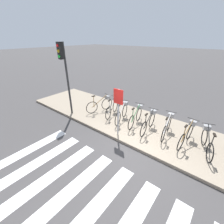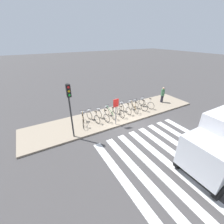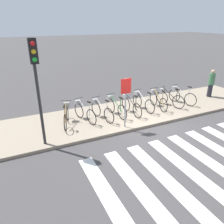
{
  "view_description": "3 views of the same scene",
  "coord_description": "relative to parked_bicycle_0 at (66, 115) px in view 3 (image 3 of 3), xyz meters",
  "views": [
    {
      "loc": [
        2.23,
        -4.14,
        3.99
      ],
      "look_at": [
        -1.22,
        0.23,
        1.15
      ],
      "focal_mm": 24.0,
      "sensor_mm": 36.0,
      "label": 1
    },
    {
      "loc": [
        -6.07,
        -8.09,
        6.15
      ],
      "look_at": [
        -0.82,
        1.09,
        0.78
      ],
      "focal_mm": 24.0,
      "sensor_mm": 36.0,
      "label": 2
    },
    {
      "loc": [
        -4.91,
        -6.85,
        4.25
      ],
      "look_at": [
        -1.34,
        0.72,
        0.7
      ],
      "focal_mm": 35.0,
      "sensor_mm": 36.0,
      "label": 3
    }
  ],
  "objects": [
    {
      "name": "ground_plane",
      "position": [
        3.07,
        -1.56,
        -0.56
      ],
      "size": [
        120.0,
        120.0,
        0.0
      ],
      "primitive_type": "plane",
      "color": "#423F3F"
    },
    {
      "name": "sidewalk",
      "position": [
        3.07,
        0.04,
        -0.5
      ],
      "size": [
        15.2,
        3.2,
        0.12
      ],
      "color": "gray",
      "rests_on": "ground_plane"
    },
    {
      "name": "parked_bicycle_0",
      "position": [
        0.0,
        0.0,
        0.0
      ],
      "size": [
        0.67,
        1.57,
        1.01
      ],
      "color": "black",
      "rests_on": "sidewalk"
    },
    {
      "name": "parked_bicycle_1",
      "position": [
        0.79,
        0.06,
        0.0
      ],
      "size": [
        0.59,
        1.6,
        1.01
      ],
      "color": "black",
      "rests_on": "sidewalk"
    },
    {
      "name": "parked_bicycle_2",
      "position": [
        1.54,
        -0.11,
        0.0
      ],
      "size": [
        0.55,
        1.61,
        1.01
      ],
      "color": "black",
      "rests_on": "sidewalk"
    },
    {
      "name": "parked_bicycle_3",
      "position": [
        2.28,
        -0.0,
        0.0
      ],
      "size": [
        0.46,
        1.64,
        1.01
      ],
      "color": "black",
      "rests_on": "sidewalk"
    },
    {
      "name": "parked_bicycle_4",
      "position": [
        3.02,
        -0.13,
        0.0
      ],
      "size": [
        0.46,
        1.65,
        1.01
      ],
      "color": "black",
      "rests_on": "sidewalk"
    },
    {
      "name": "parked_bicycle_5",
      "position": [
        3.79,
        0.05,
        0.0
      ],
      "size": [
        0.46,
        1.64,
        1.01
      ],
      "color": "black",
      "rests_on": "sidewalk"
    },
    {
      "name": "parked_bicycle_6",
      "position": [
        4.62,
        -0.06,
        0.0
      ],
      "size": [
        0.46,
        1.65,
        1.01
      ],
      "color": "black",
      "rests_on": "sidewalk"
    },
    {
      "name": "parked_bicycle_7",
      "position": [
        5.31,
        -0.07,
        0.0
      ],
      "size": [
        0.67,
        1.57,
        1.01
      ],
      "color": "black",
      "rests_on": "sidewalk"
    },
    {
      "name": "parked_bicycle_8",
      "position": [
        6.13,
        -0.05,
        0.0
      ],
      "size": [
        0.62,
        1.59,
        1.01
      ],
      "color": "black",
      "rests_on": "sidewalk"
    },
    {
      "name": "pedestrian",
      "position": [
        8.42,
        0.1,
        0.37
      ],
      "size": [
        0.34,
        0.34,
        1.57
      ],
      "color": "#23232D",
      "rests_on": "sidewalk"
    },
    {
      "name": "traffic_light",
      "position": [
        -1.12,
        -1.32,
        2.17
      ],
      "size": [
        0.24,
        0.4,
        3.65
      ],
      "color": "#2D2D2D",
      "rests_on": "sidewalk"
    },
    {
      "name": "sign_post",
      "position": [
        2.12,
        -1.27,
        0.97
      ],
      "size": [
        0.44,
        0.07,
        2.07
      ],
      "color": "#99999E",
      "rests_on": "sidewalk"
    }
  ]
}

